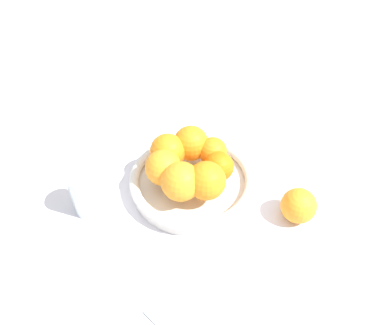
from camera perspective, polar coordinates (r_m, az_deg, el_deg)
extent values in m
plane|color=silver|center=(0.86, 0.00, -3.82)|extent=(4.00, 4.00, 0.00)
cylinder|color=silver|center=(0.85, 0.00, -3.35)|extent=(0.27, 0.27, 0.02)
torus|color=silver|center=(0.83, 0.00, -2.38)|extent=(0.28, 0.28, 0.02)
sphere|color=orange|center=(0.80, 4.12, -0.60)|extent=(0.06, 0.06, 0.06)
sphere|color=orange|center=(0.83, 3.17, 1.70)|extent=(0.06, 0.06, 0.06)
sphere|color=orange|center=(0.84, -0.17, 2.96)|extent=(0.08, 0.08, 0.08)
sphere|color=orange|center=(0.82, -3.72, 1.72)|extent=(0.08, 0.08, 0.08)
sphere|color=orange|center=(0.78, -4.31, -1.04)|extent=(0.08, 0.08, 0.08)
sphere|color=orange|center=(0.75, -1.73, -2.92)|extent=(0.08, 0.08, 0.08)
sphere|color=orange|center=(0.76, 2.19, -2.79)|extent=(0.08, 0.08, 0.08)
sphere|color=orange|center=(0.80, 15.93, -6.34)|extent=(0.07, 0.07, 0.07)
cylinder|color=silver|center=(0.81, -15.78, -4.22)|extent=(0.06, 0.06, 0.10)
cube|color=silver|center=(0.69, 0.01, -21.67)|extent=(0.16, 0.16, 0.01)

